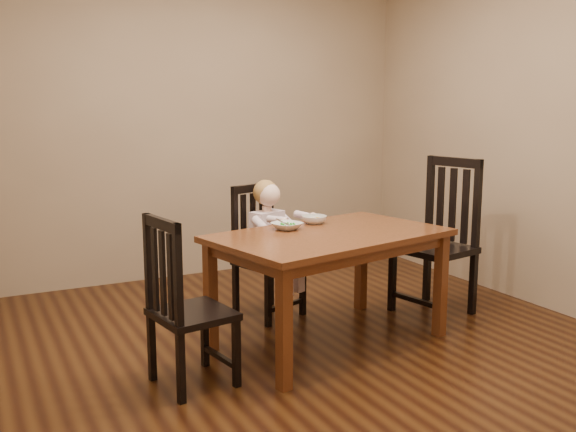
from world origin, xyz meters
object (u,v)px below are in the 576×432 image
bowl_peas (287,226)px  chair_right (439,239)px  bowl_veg (314,220)px  toddler (269,236)px  chair_left (184,306)px  chair_child (264,253)px  dining_table (330,246)px

bowl_peas → chair_right: bearing=-0.9°
chair_right → bowl_peas: 1.26m
bowl_veg → bowl_peas: bearing=-158.1°
chair_right → toddler: (-1.15, 0.47, 0.05)m
chair_left → toddler: chair_left is taller
chair_child → chair_right: bearing=137.1°
chair_right → bowl_peas: bearing=77.4°
chair_child → chair_right: (1.17, -0.52, 0.09)m
chair_right → chair_left: bearing=89.0°
chair_left → bowl_peas: 0.97m
bowl_peas → bowl_veg: bowl_veg is taller
chair_child → dining_table: bearing=81.0°
bowl_veg → toddler: bearing=116.5°
chair_child → chair_right: size_ratio=0.84×
chair_left → bowl_peas: (0.83, 0.41, 0.29)m
chair_left → chair_right: bearing=91.5°
bowl_veg → chair_right: bearing=-7.2°
dining_table → toddler: size_ratio=2.99×
dining_table → chair_left: chair_left is taller
chair_left → toddler: bearing=124.1°
chair_right → bowl_peas: (-1.24, 0.02, 0.20)m
chair_right → bowl_peas: size_ratio=6.04×
chair_child → toddler: (0.02, -0.05, 0.14)m
chair_child → chair_right: chair_right is taller
chair_right → bowl_veg: size_ratio=6.72×
bowl_veg → dining_table: bearing=-101.4°
toddler → bowl_peas: bearing=60.0°
toddler → chair_left: bearing=24.3°
chair_child → chair_left: size_ratio=1.00×
bowl_peas → bowl_veg: size_ratio=1.11×
dining_table → chair_child: chair_child is taller
chair_child → toddler: 0.15m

